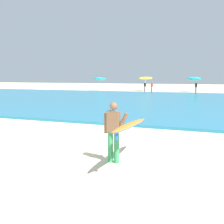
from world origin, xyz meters
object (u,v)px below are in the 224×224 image
at_px(beach_umbrella_2, 194,79).
at_px(beachgoer_near_row_mid, 152,87).
at_px(beachgoer_near_row_left, 196,87).
at_px(beach_umbrella_0, 100,79).
at_px(beachgoer_near_row_right, 145,86).
at_px(surfer_with_board, 122,127).
at_px(beach_umbrella_1, 146,78).

relative_size(beach_umbrella_2, beachgoer_near_row_mid, 1.51).
bearing_deg(beachgoer_near_row_left, beach_umbrella_0, 174.94).
bearing_deg(beachgoer_near_row_right, beach_umbrella_0, 174.58).
height_order(surfer_with_board, beachgoer_near_row_left, surfer_with_board).
relative_size(surfer_with_board, beach_umbrella_1, 1.24).
height_order(beachgoer_near_row_mid, beachgoer_near_row_right, same).
height_order(surfer_with_board, beach_umbrella_1, beach_umbrella_1).
bearing_deg(beach_umbrella_1, beach_umbrella_2, -5.96).
relative_size(beach_umbrella_0, beachgoer_near_row_mid, 1.48).
bearing_deg(beach_umbrella_2, beachgoer_near_row_right, -174.65).
bearing_deg(beachgoer_near_row_mid, beach_umbrella_1, 122.38).
xyz_separation_m(beach_umbrella_0, beachgoer_near_row_left, (16.32, -1.45, -1.14)).
bearing_deg(beach_umbrella_2, beach_umbrella_0, 179.72).
relative_size(surfer_with_board, beachgoer_near_row_right, 1.90).
distance_m(surfer_with_board, beach_umbrella_0, 40.81).
distance_m(beach_umbrella_0, beachgoer_near_row_mid, 9.93).
xyz_separation_m(surfer_with_board, beachgoer_near_row_right, (-8.48, 36.40, -0.19)).
bearing_deg(surfer_with_board, beachgoer_near_row_right, 103.12).
height_order(beach_umbrella_1, beachgoer_near_row_left, beach_umbrella_1).
bearing_deg(beach_umbrella_2, beachgoer_near_row_left, -72.32).
bearing_deg(beach_umbrella_1, beachgoer_near_row_right, -79.83).
height_order(beach_umbrella_0, beachgoer_near_row_mid, beach_umbrella_0).
height_order(surfer_with_board, beachgoer_near_row_mid, surfer_with_board).
relative_size(surfer_with_board, beach_umbrella_0, 1.29).
bearing_deg(beach_umbrella_1, beach_umbrella_0, -174.72).
relative_size(beach_umbrella_0, beach_umbrella_2, 0.98).
xyz_separation_m(surfer_with_board, beachgoer_near_row_left, (-0.47, 35.74, -0.19)).
relative_size(beach_umbrella_1, beach_umbrella_2, 1.01).
bearing_deg(beach_umbrella_1, surfer_with_board, -77.00).
bearing_deg(beachgoer_near_row_mid, beachgoer_near_row_left, 3.69).
xyz_separation_m(surfer_with_board, beachgoer_near_row_mid, (-7.10, 35.31, -0.19)).
bearing_deg(beachgoer_near_row_left, beach_umbrella_1, 165.22).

